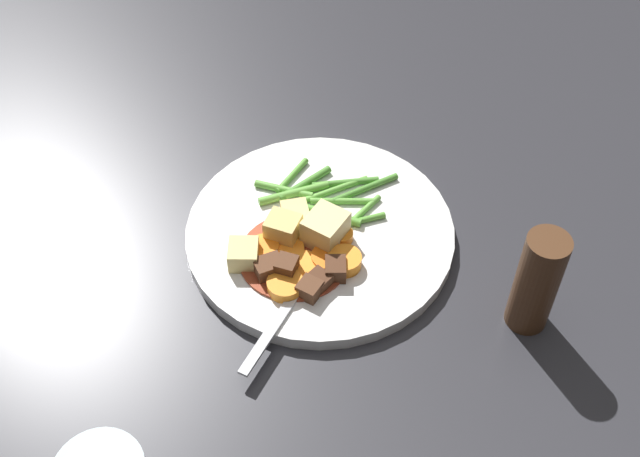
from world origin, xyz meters
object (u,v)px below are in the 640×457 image
(potato_chunk_1, at_px, (283,229))
(meat_chunk_4, at_px, (287,268))
(carrot_slice_5, at_px, (298,280))
(potato_chunk_3, at_px, (244,254))
(carrot_slice_0, at_px, (264,248))
(carrot_slice_4, at_px, (329,259))
(potato_chunk_2, at_px, (295,215))
(meat_chunk_0, at_px, (310,289))
(potato_chunk_0, at_px, (325,229))
(carrot_slice_2, at_px, (285,285))
(pepper_mill, at_px, (537,282))
(carrot_slice_7, at_px, (303,264))
(meat_chunk_2, at_px, (269,268))
(meat_chunk_3, at_px, (335,269))
(dinner_plate, at_px, (320,233))
(carrot_slice_1, at_px, (345,261))
(carrot_slice_3, at_px, (339,238))
(meat_chunk_1, at_px, (319,280))
(fork, at_px, (292,299))
(carrot_slice_6, at_px, (288,250))

(potato_chunk_1, distance_m, meat_chunk_4, 0.05)
(carrot_slice_5, distance_m, potato_chunk_3, 0.06)
(carrot_slice_0, height_order, carrot_slice_4, same)
(potato_chunk_2, xyz_separation_m, meat_chunk_0, (0.07, 0.07, -0.00))
(potato_chunk_0, height_order, meat_chunk_4, potato_chunk_0)
(carrot_slice_2, xyz_separation_m, pepper_mill, (-0.11, 0.21, 0.04))
(meat_chunk_4, bearing_deg, carrot_slice_7, 158.29)
(carrot_slice_4, height_order, carrot_slice_5, carrot_slice_4)
(carrot_slice_2, distance_m, pepper_mill, 0.24)
(carrot_slice_2, distance_m, potato_chunk_1, 0.06)
(carrot_slice_2, distance_m, carrot_slice_7, 0.03)
(carrot_slice_2, xyz_separation_m, meat_chunk_2, (-0.01, -0.02, 0.00))
(meat_chunk_3, bearing_deg, carrot_slice_4, -123.90)
(carrot_slice_7, bearing_deg, carrot_slice_4, 135.64)
(dinner_plate, relative_size, potato_chunk_1, 8.63)
(meat_chunk_0, xyz_separation_m, meat_chunk_2, (0.00, -0.05, 0.00))
(carrot_slice_1, height_order, potato_chunk_3, potato_chunk_3)
(meat_chunk_2, distance_m, meat_chunk_3, 0.07)
(potato_chunk_3, bearing_deg, meat_chunk_3, 113.20)
(carrot_slice_3, distance_m, meat_chunk_2, 0.08)
(carrot_slice_7, bearing_deg, carrot_slice_3, 165.58)
(carrot_slice_5, distance_m, meat_chunk_1, 0.02)
(carrot_slice_0, xyz_separation_m, carrot_slice_2, (0.03, 0.04, 0.00))
(carrot_slice_1, height_order, fork, carrot_slice_1)
(meat_chunk_2, bearing_deg, carrot_slice_5, 102.76)
(carrot_slice_3, xyz_separation_m, carrot_slice_4, (0.03, 0.01, 0.00))
(carrot_slice_2, bearing_deg, meat_chunk_2, -104.92)
(carrot_slice_1, xyz_separation_m, carrot_slice_5, (0.04, -0.03, -0.00))
(carrot_slice_0, bearing_deg, meat_chunk_0, 74.86)
(carrot_slice_1, relative_size, fork, 0.19)
(carrot_slice_3, relative_size, fork, 0.14)
(potato_chunk_0, distance_m, potato_chunk_2, 0.04)
(carrot_slice_4, height_order, potato_chunk_2, potato_chunk_2)
(potato_chunk_3, bearing_deg, pepper_mill, 111.62)
(carrot_slice_0, bearing_deg, meat_chunk_3, 101.36)
(dinner_plate, xyz_separation_m, carrot_slice_3, (0.00, 0.03, 0.01))
(meat_chunk_0, bearing_deg, carrot_slice_4, -171.54)
(carrot_slice_7, distance_m, meat_chunk_1, 0.03)
(carrot_slice_2, relative_size, fork, 0.20)
(meat_chunk_2, xyz_separation_m, meat_chunk_3, (-0.04, 0.06, -0.00))
(potato_chunk_0, bearing_deg, meat_chunk_2, -18.46)
(carrot_slice_1, bearing_deg, potato_chunk_0, -116.05)
(carrot_slice_3, bearing_deg, meat_chunk_1, 13.86)
(dinner_plate, relative_size, meat_chunk_0, 13.28)
(carrot_slice_0, height_order, meat_chunk_2, meat_chunk_2)
(carrot_slice_1, xyz_separation_m, potato_chunk_0, (-0.02, -0.03, 0.01))
(carrot_slice_4, bearing_deg, pepper_mill, 106.77)
(carrot_slice_2, bearing_deg, carrot_slice_6, -148.35)
(dinner_plate, distance_m, potato_chunk_0, 0.03)
(pepper_mill, bearing_deg, carrot_slice_7, -69.97)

